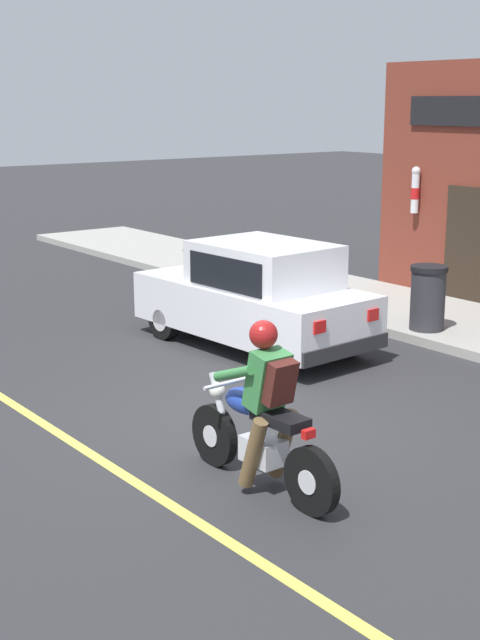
% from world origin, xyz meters
% --- Properties ---
extents(ground_plane, '(80.00, 80.00, 0.00)m').
position_xyz_m(ground_plane, '(0.00, 0.00, 0.00)').
color(ground_plane, '#2B2B2D').
extents(sidewalk_curb, '(2.60, 22.00, 0.14)m').
position_xyz_m(sidewalk_curb, '(5.32, 3.00, 0.07)').
color(sidewalk_curb, '#9E9B93').
rests_on(sidewalk_curb, ground).
extents(motorcycle_with_rider, '(0.56, 2.02, 1.62)m').
position_xyz_m(motorcycle_with_rider, '(-0.93, -1.49, 0.68)').
color(motorcycle_with_rider, black).
rests_on(motorcycle_with_rider, ground).
extents(car_hatchback, '(1.84, 3.86, 1.57)m').
position_xyz_m(car_hatchback, '(2.07, 2.37, 0.77)').
color(car_hatchback, black).
rests_on(car_hatchback, ground).
extents(trash_bin, '(0.56, 0.56, 0.98)m').
position_xyz_m(trash_bin, '(4.46, 1.20, 0.64)').
color(trash_bin, '#2D2D33').
rests_on(trash_bin, sidewalk_curb).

